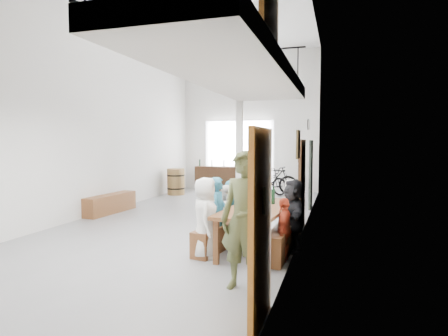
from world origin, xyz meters
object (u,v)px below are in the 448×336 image
(tasting_table, at_px, (259,211))
(oak_barrel, at_px, (176,182))
(host_standing, at_px, (245,221))
(bicycle_near, at_px, (266,180))
(bench_inner, at_px, (224,234))
(serving_counter, at_px, (218,178))
(side_bench, at_px, (110,204))

(tasting_table, relative_size, oak_barrel, 2.50)
(host_standing, xyz_separation_m, bicycle_near, (-1.43, 9.14, -0.41))
(bench_inner, relative_size, serving_counter, 1.07)
(tasting_table, bearing_deg, bicycle_near, 104.31)
(side_bench, height_order, host_standing, host_standing)
(oak_barrel, height_order, serving_counter, oak_barrel)
(bench_inner, relative_size, oak_barrel, 2.03)
(side_bench, xyz_separation_m, bicycle_near, (3.38, 5.03, 0.25))
(host_standing, distance_m, bicycle_near, 9.26)
(bench_inner, height_order, host_standing, host_standing)
(host_standing, height_order, bicycle_near, host_standing)
(tasting_table, height_order, bicycle_near, bicycle_near)
(side_bench, xyz_separation_m, oak_barrel, (0.24, 3.81, 0.22))
(bench_inner, bearing_deg, tasting_table, 2.78)
(host_standing, bearing_deg, serving_counter, 118.42)
(tasting_table, xyz_separation_m, bicycle_near, (-1.24, 7.31, -0.20))
(oak_barrel, xyz_separation_m, bicycle_near, (3.15, 1.21, 0.03))
(bench_inner, height_order, oak_barrel, oak_barrel)
(tasting_table, xyz_separation_m, host_standing, (0.19, -1.83, 0.21))
(host_standing, bearing_deg, bench_inner, 123.05)
(tasting_table, relative_size, bicycle_near, 1.25)
(bench_inner, xyz_separation_m, host_standing, (0.87, -1.90, 0.70))
(bench_inner, distance_m, host_standing, 2.21)
(bench_inner, relative_size, side_bench, 1.07)
(side_bench, bearing_deg, bicycle_near, 56.07)
(side_bench, height_order, bicycle_near, bicycle_near)
(tasting_table, distance_m, side_bench, 5.17)
(tasting_table, bearing_deg, serving_counter, 117.61)
(oak_barrel, bearing_deg, host_standing, -60.00)
(oak_barrel, bearing_deg, serving_counter, 58.66)
(bicycle_near, bearing_deg, tasting_table, -142.10)
(bicycle_near, bearing_deg, bench_inner, -147.28)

